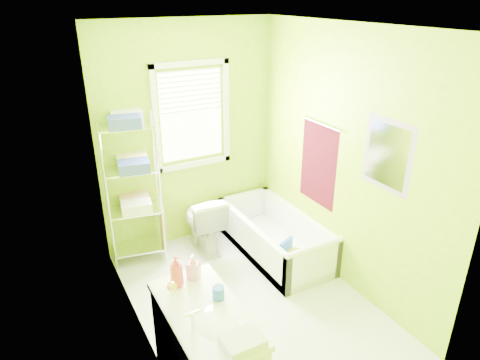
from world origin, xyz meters
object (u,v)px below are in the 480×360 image
bathtub (275,241)px  toilet (203,221)px  vanity (207,349)px  wire_shelf_unit (134,174)px

bathtub → toilet: 0.88m
bathtub → vanity: size_ratio=1.47×
toilet → wire_shelf_unit: bearing=-7.6°
wire_shelf_unit → bathtub: bearing=-25.2°
bathtub → wire_shelf_unit: bearing=154.8°
vanity → wire_shelf_unit: (0.09, 2.02, 0.64)m
vanity → wire_shelf_unit: size_ratio=0.61×
toilet → vanity: vanity is taller
vanity → wire_shelf_unit: wire_shelf_unit is taller
vanity → toilet: bearing=66.8°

